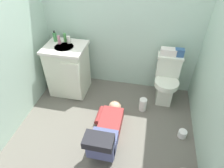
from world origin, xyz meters
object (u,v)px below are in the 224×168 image
(vanity_cabinet, at_px, (68,69))
(bottle_green, at_px, (65,38))
(paper_towel_roll, at_px, (143,105))
(toilet_paper_roll, at_px, (182,134))
(toilet, at_px, (166,80))
(soap_dispenser, at_px, (55,37))
(bottle_white, at_px, (69,40))
(person_plumber, at_px, (107,131))
(toiletry_bag, at_px, (179,52))
(faucet, at_px, (68,39))
(bottle_pink, at_px, (59,40))
(tissue_box, at_px, (168,52))

(vanity_cabinet, bearing_deg, bottle_green, 106.74)
(paper_towel_roll, relative_size, toilet_paper_roll, 1.85)
(toilet, relative_size, vanity_cabinet, 0.91)
(soap_dispenser, distance_m, bottle_white, 0.22)
(person_plumber, bearing_deg, bottle_white, 128.98)
(bottle_green, xyz_separation_m, toilet_paper_roll, (1.82, -0.75, -0.83))
(soap_dispenser, relative_size, bottle_white, 1.62)
(toiletry_bag, bearing_deg, paper_towel_roll, -134.65)
(faucet, bearing_deg, paper_towel_roll, -16.75)
(toilet, height_order, bottle_pink, bottle_pink)
(toiletry_bag, bearing_deg, toilet_paper_roll, -79.24)
(toilet, distance_m, person_plumber, 1.21)
(toiletry_bag, relative_size, bottle_pink, 0.99)
(toiletry_bag, xyz_separation_m, bottle_green, (-1.67, -0.05, 0.08))
(soap_dispenser, relative_size, paper_towel_roll, 0.81)
(toiletry_bag, relative_size, soap_dispenser, 0.75)
(faucet, height_order, bottle_pink, bottle_pink)
(bottle_pink, bearing_deg, bottle_green, 54.35)
(tissue_box, relative_size, toilet_paper_roll, 2.00)
(faucet, bearing_deg, bottle_pink, -138.71)
(toilet_paper_roll, bearing_deg, vanity_cabinet, 161.12)
(vanity_cabinet, relative_size, faucet, 8.20)
(tissue_box, bearing_deg, toilet_paper_roll, -69.26)
(vanity_cabinet, xyz_separation_m, bottle_white, (0.03, 0.11, 0.45))
(tissue_box, bearing_deg, soap_dispenser, -177.90)
(person_plumber, relative_size, tissue_box, 4.84)
(faucet, bearing_deg, vanity_cabinet, -88.69)
(vanity_cabinet, xyz_separation_m, tissue_box, (1.48, 0.19, 0.38))
(faucet, distance_m, toilet_paper_roll, 2.10)
(faucet, bearing_deg, person_plumber, -50.91)
(toiletry_bag, distance_m, bottle_white, 1.60)
(bottle_white, xyz_separation_m, paper_towel_roll, (1.20, -0.34, -0.77))
(faucet, relative_size, soap_dispenser, 0.60)
(person_plumber, height_order, tissue_box, tissue_box)
(toiletry_bag, xyz_separation_m, bottle_pink, (-1.73, -0.13, 0.08))
(soap_dispenser, bearing_deg, tissue_box, 2.10)
(toilet, xyz_separation_m, toiletry_bag, (0.10, 0.09, 0.44))
(vanity_cabinet, distance_m, bottle_white, 0.47)
(vanity_cabinet, distance_m, bottle_pink, 0.48)
(soap_dispenser, bearing_deg, person_plumber, -44.41)
(person_plumber, bearing_deg, toiletry_bag, 52.39)
(bottle_green, bearing_deg, tissue_box, 1.72)
(tissue_box, xyz_separation_m, bottle_green, (-1.52, -0.05, 0.08))
(toilet, bearing_deg, tissue_box, 116.43)
(faucet, height_order, tissue_box, faucet)
(person_plumber, xyz_separation_m, bottle_pink, (-0.92, 0.92, 0.71))
(vanity_cabinet, relative_size, bottle_white, 8.01)
(tissue_box, height_order, bottle_white, bottle_white)
(toilet_paper_roll, bearing_deg, paper_towel_roll, 145.30)
(vanity_cabinet, xyz_separation_m, bottle_pink, (-0.10, 0.06, 0.46))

